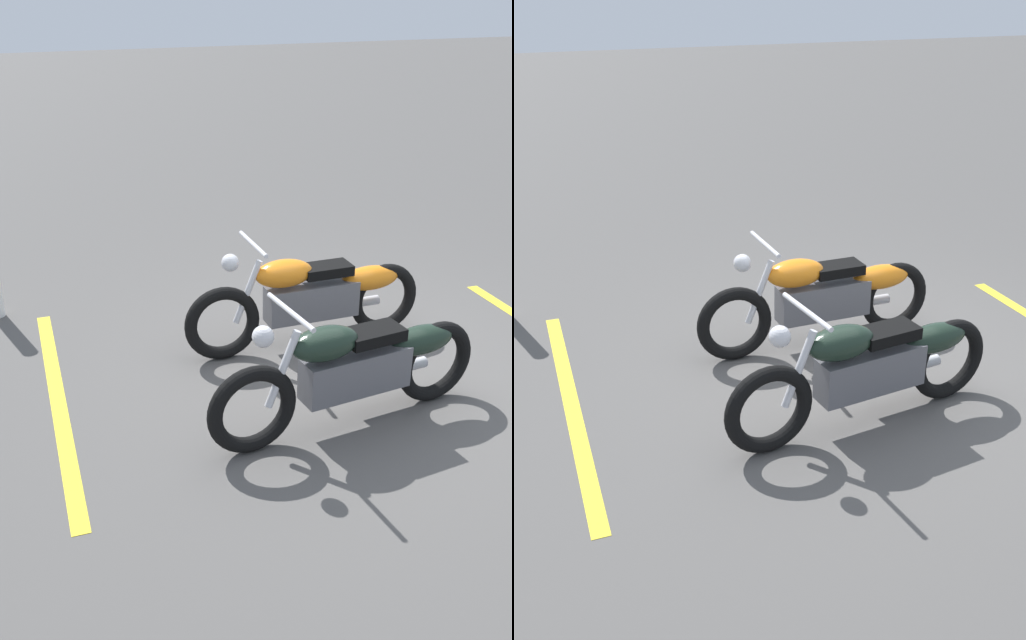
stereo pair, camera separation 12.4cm
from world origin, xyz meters
TOP-DOWN VIEW (x-y plane):
  - ground_plane at (0.00, 0.00)m, footprint 60.00×60.00m
  - motorcycle_bright_foreground at (0.25, -0.64)m, footprint 2.23×0.62m
  - motorcycle_dark_foreground at (0.49, 0.63)m, footprint 2.23×0.62m
  - parking_stripe_mid at (2.52, -0.46)m, footprint 0.22×3.20m

SIDE VIEW (x-z plane):
  - ground_plane at x=0.00m, z-range 0.00..0.00m
  - parking_stripe_mid at x=2.52m, z-range 0.00..0.01m
  - motorcycle_bright_foreground at x=0.25m, z-range -0.06..0.98m
  - motorcycle_dark_foreground at x=0.49m, z-range -0.06..0.98m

